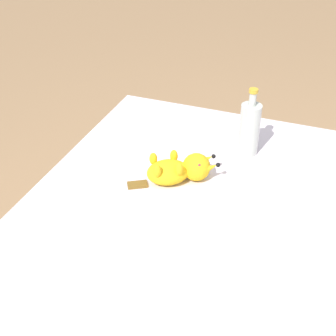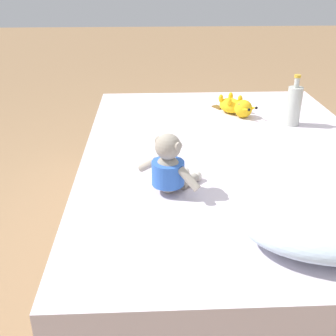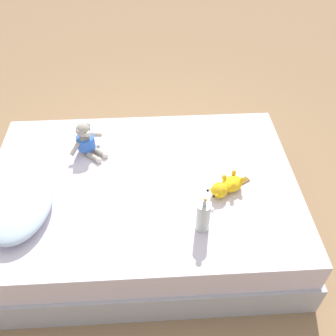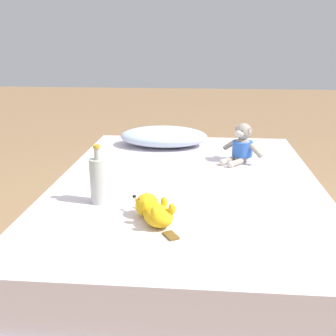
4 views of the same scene
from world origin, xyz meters
name	(u,v)px [view 1 (image 1 of 4)]	position (x,y,z in m)	size (l,w,h in m)	color
ground_plane	(302,332)	(0.00, 0.00, 0.00)	(16.00, 16.00, 0.00)	#93704C
bed	(313,289)	(0.00, 0.00, 0.23)	(1.41, 2.03, 0.47)	#B2B2B7
plush_yellow_creature	(180,169)	(-0.12, -0.52, 0.51)	(0.22, 0.30, 0.10)	yellow
glass_bottle	(249,128)	(-0.38, -0.34, 0.57)	(0.08, 0.08, 0.27)	#B7BCB2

